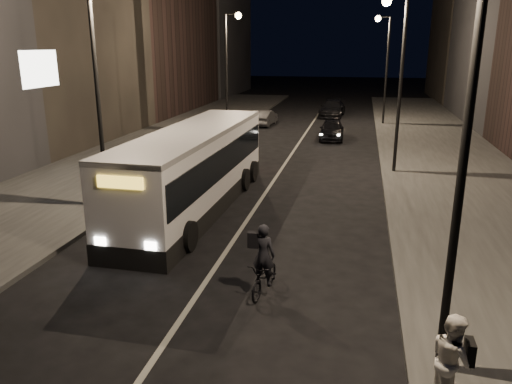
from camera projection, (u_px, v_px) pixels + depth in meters
The scene contains 14 objects.
ground at pixel (218, 264), 14.56m from camera, with size 180.00×180.00×0.00m, color black.
sidewalk_right at pixel (449, 166), 26.00m from camera, with size 7.00×70.00×0.16m, color #343432.
sidewalk_left at pixel (145, 152), 29.35m from camera, with size 7.00×70.00×0.16m, color #343432.
streetlight_right_near at pixel (454, 95), 8.24m from camera, with size 1.20×0.44×8.12m.
streetlight_right_mid at pixel (396, 62), 23.25m from camera, with size 1.20×0.44×8.12m.
streetlight_right_far at pixel (384, 56), 38.27m from camera, with size 1.20×0.44×8.12m.
streetlight_left_near at pixel (102, 68), 17.84m from camera, with size 1.20×0.44×8.12m.
streetlight_left_far at pixel (230, 57), 34.74m from camera, with size 1.20×0.44×8.12m.
city_bus at pixel (195, 166), 19.08m from camera, with size 2.93×11.63×3.11m.
cyclist_on_bicycle at pixel (264, 270), 12.67m from camera, with size 0.85×1.76×1.95m.
pedestrian_woman at pixel (452, 360), 8.48m from camera, with size 0.83×0.65×1.70m, color white.
car_near at pixel (332, 129), 33.62m from camera, with size 1.57×3.90×1.33m, color black.
car_mid at pixel (265, 118), 39.47m from camera, with size 1.29×3.70×1.22m, color #343436.
car_far at pixel (332, 109), 44.33m from camera, with size 1.98×4.86×1.41m, color black.
Camera 1 is at (3.84, -12.85, 6.15)m, focal length 35.00 mm.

